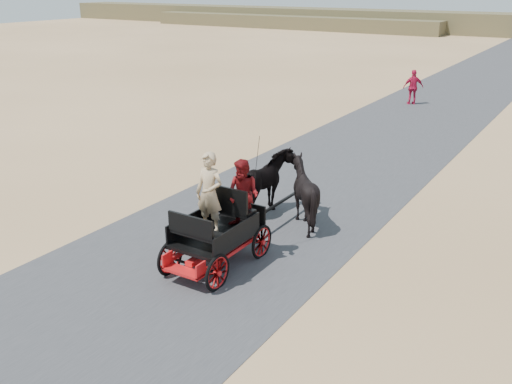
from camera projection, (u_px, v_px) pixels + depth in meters
The scene contains 9 objects.
ground at pixel (205, 252), 13.14m from camera, with size 140.00×140.00×0.00m, color tan.
road at pixel (205, 252), 13.14m from camera, with size 6.00×140.00×0.01m, color #38383A.
ridge_near at pixel (288, 22), 73.86m from camera, with size 40.00×4.00×1.60m, color brown.
carriage at pixel (217, 250), 12.43m from camera, with size 1.30×2.40×0.72m, color black, non-canonical shape.
horse_left at pixel (267, 185), 14.92m from camera, with size 0.91×2.01×1.70m, color black.
horse_right at pixel (304, 193), 14.37m from camera, with size 1.37×1.54×1.70m, color black.
driver_man at pixel (209, 193), 12.13m from camera, with size 0.66×0.43×1.80m, color tan.
passenger_woman at pixel (243, 195), 12.36m from camera, with size 0.77×0.60×1.58m, color #660C0F.
pedestrian at pixel (413, 87), 28.49m from camera, with size 1.01×0.42×1.73m, color #BA153B.
Camera 1 is at (7.29, -9.40, 5.88)m, focal length 40.00 mm.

